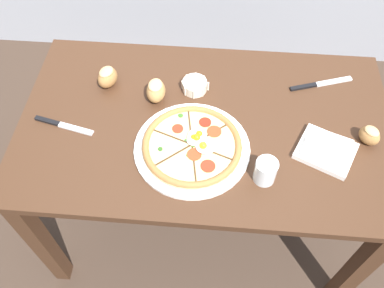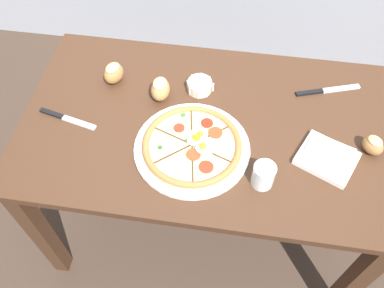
# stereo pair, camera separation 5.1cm
# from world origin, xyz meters

# --- Properties ---
(ground_plane) EXTENTS (12.00, 12.00, 0.00)m
(ground_plane) POSITION_xyz_m (0.00, 0.00, 0.00)
(ground_plane) COLOR #3D2D23
(dining_table) EXTENTS (1.29, 0.76, 0.73)m
(dining_table) POSITION_xyz_m (0.00, 0.00, 0.62)
(dining_table) COLOR #422819
(dining_table) RESTS_ON ground_plane
(pizza) EXTENTS (0.38, 0.38, 0.05)m
(pizza) POSITION_xyz_m (-0.04, -0.12, 0.75)
(pizza) COLOR white
(pizza) RESTS_ON dining_table
(ramekin_bowl) EXTENTS (0.10, 0.10, 0.04)m
(ramekin_bowl) POSITION_xyz_m (-0.05, 0.15, 0.75)
(ramekin_bowl) COLOR silver
(ramekin_bowl) RESTS_ON dining_table
(napkin_folded) EXTENTS (0.22, 0.21, 0.04)m
(napkin_folded) POSITION_xyz_m (0.40, -0.09, 0.75)
(napkin_folded) COLOR white
(napkin_folded) RESTS_ON dining_table
(bread_piece_near) EXTENTS (0.09, 0.10, 0.08)m
(bread_piece_near) POSITION_xyz_m (-0.37, 0.15, 0.77)
(bread_piece_near) COLOR #A3703D
(bread_piece_near) RESTS_ON dining_table
(bread_piece_mid) EXTENTS (0.07, 0.09, 0.08)m
(bread_piece_mid) POSITION_xyz_m (-0.18, 0.10, 0.77)
(bread_piece_mid) COLOR #B27F47
(bread_piece_mid) RESTS_ON dining_table
(bread_piece_far) EXTENTS (0.09, 0.09, 0.06)m
(bread_piece_far) POSITION_xyz_m (0.54, -0.04, 0.77)
(bread_piece_far) COLOR #A3703D
(bread_piece_far) RESTS_ON dining_table
(knife_main) EXTENTS (0.22, 0.07, 0.01)m
(knife_main) POSITION_xyz_m (-0.48, -0.06, 0.74)
(knife_main) COLOR silver
(knife_main) RESTS_ON dining_table
(knife_spare) EXTENTS (0.24, 0.09, 0.01)m
(knife_spare) POSITION_xyz_m (0.41, 0.21, 0.74)
(knife_spare) COLOR silver
(knife_spare) RESTS_ON dining_table
(water_glass) EXTENTS (0.07, 0.07, 0.08)m
(water_glass) POSITION_xyz_m (0.20, -0.21, 0.77)
(water_glass) COLOR white
(water_glass) RESTS_ON dining_table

